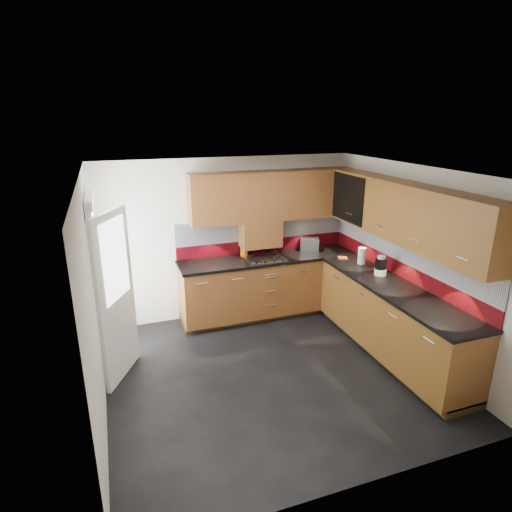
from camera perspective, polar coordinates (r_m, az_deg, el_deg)
name	(u,v)px	position (r m, az deg, el deg)	size (l,w,h in m)	color
room	(273,255)	(4.71, 2.25, 0.17)	(4.00, 3.80, 2.64)	black
base_cabinets	(323,303)	(6.14, 8.97, -6.26)	(2.70, 3.20, 0.95)	brown
countertop	(325,272)	(5.94, 9.15, -2.09)	(2.72, 3.22, 0.04)	black
backsplash	(332,246)	(6.13, 10.13, 1.39)	(2.70, 3.20, 0.54)	maroon
upper_cabinets	(337,204)	(5.83, 10.78, 6.86)	(2.50, 3.20, 0.72)	brown
extractor_hood	(260,233)	(6.39, 0.58, 3.04)	(0.60, 0.33, 0.40)	brown
glass_cabinet	(357,196)	(6.32, 13.31, 7.80)	(0.32, 0.80, 0.66)	black
back_door	(106,290)	(5.28, -19.35, -4.28)	(0.42, 1.19, 2.04)	white
gas_hob	(264,257)	(6.34, 1.08, -0.17)	(0.58, 0.51, 0.05)	silver
utensil_pot	(244,250)	(6.41, -1.58, 0.74)	(0.11, 0.11, 0.40)	#D55D14
toaster	(309,244)	(6.74, 7.14, 1.57)	(0.33, 0.27, 0.21)	silver
food_processor	(381,266)	(5.89, 16.30, -1.32)	(0.16, 0.16, 0.27)	white
paper_towel	(362,256)	(6.26, 13.93, 0.03)	(0.11, 0.11, 0.24)	white
orange_cloth	(343,258)	(6.47, 11.47, -0.23)	(0.14, 0.12, 0.01)	#F85A1B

